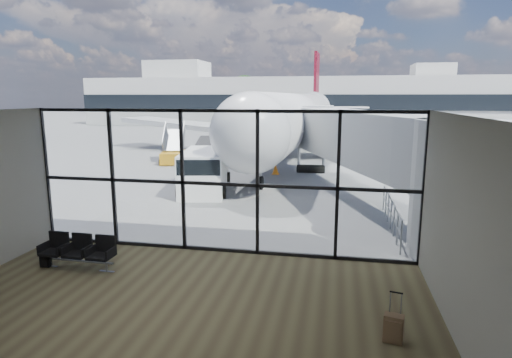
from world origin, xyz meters
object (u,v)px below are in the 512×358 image
(backpack, at_px, (45,261))
(suitcase, at_px, (393,328))
(mobile_stairs, at_px, (174,155))
(seating_row, at_px, (79,249))
(service_van, at_px, (205,171))
(belt_loader, at_px, (200,158))
(airliner, at_px, (298,118))

(backpack, bearing_deg, suitcase, -18.49)
(mobile_stairs, bearing_deg, seating_row, -90.44)
(service_van, relative_size, belt_loader, 1.19)
(service_van, distance_m, mobile_stairs, 10.47)
(belt_loader, bearing_deg, suitcase, -64.20)
(suitcase, height_order, belt_loader, belt_loader)
(service_van, bearing_deg, backpack, -108.89)
(backpack, bearing_deg, belt_loader, 88.21)
(suitcase, relative_size, belt_loader, 0.24)
(suitcase, height_order, service_van, service_van)
(airliner, relative_size, mobile_stairs, 10.81)
(backpack, distance_m, mobile_stairs, 19.84)
(suitcase, bearing_deg, backpack, -179.57)
(seating_row, height_order, airliner, airliner)
(mobile_stairs, bearing_deg, service_van, -74.05)
(seating_row, xyz_separation_m, mobile_stairs, (-4.79, 19.31, 0.02))
(seating_row, height_order, suitcase, suitcase)
(seating_row, bearing_deg, mobile_stairs, 105.18)
(backpack, xyz_separation_m, suitcase, (9.42, -2.14, 0.11))
(belt_loader, bearing_deg, seating_row, -84.92)
(backpack, bearing_deg, service_van, 76.13)
(suitcase, bearing_deg, airliner, 112.43)
(seating_row, relative_size, suitcase, 2.14)
(airliner, height_order, service_van, airliner)
(suitcase, xyz_separation_m, belt_loader, (-10.65, 20.12, 0.35))
(seating_row, height_order, service_van, service_van)
(service_van, bearing_deg, belt_loader, 99.19)
(seating_row, xyz_separation_m, belt_loader, (-2.24, 17.82, 0.12))
(belt_loader, relative_size, mobile_stairs, 1.20)
(service_van, distance_m, belt_loader, 8.02)
(airliner, relative_size, belt_loader, 9.01)
(seating_row, xyz_separation_m, airliner, (3.73, 26.54, 2.55))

